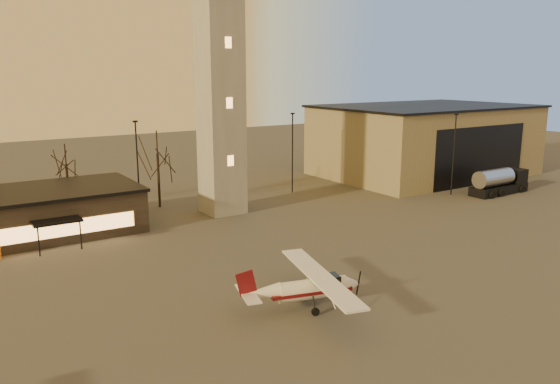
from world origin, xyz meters
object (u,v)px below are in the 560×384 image
object	(u,v)px
control_tower	(220,60)
cessna_front	(315,292)
fuel_truck	(499,184)
hangar	(425,140)

from	to	relation	value
control_tower	cessna_front	xyz separation A→B (m)	(-6.44, -25.48, -15.27)
control_tower	fuel_truck	size ratio (longest dim) A/B	3.71
hangar	fuel_truck	world-z (taller)	hangar
hangar	cessna_front	distance (m)	51.82
control_tower	cessna_front	bearing A→B (deg)	-104.18
cessna_front	fuel_truck	world-z (taller)	fuel_truck
fuel_truck	cessna_front	bearing A→B (deg)	-160.38
hangar	fuel_truck	distance (m)	15.56
cessna_front	fuel_truck	xyz separation A→B (m)	(39.95, 14.60, 0.22)
cessna_front	fuel_truck	size ratio (longest dim) A/B	1.28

